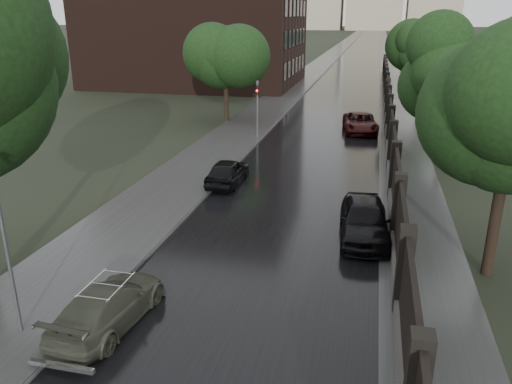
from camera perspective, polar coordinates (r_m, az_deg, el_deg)
name	(u,v)px	position (r m, az deg, el deg)	size (l,w,h in m)	color
road	(369,38)	(198.37, 12.76, 16.78)	(8.00, 420.00, 0.02)	black
sidewalk_left	(352,38)	(198.56, 10.95, 16.92)	(4.00, 420.00, 0.16)	#2D2D2D
verge_right	(384,38)	(198.35, 14.41, 16.66)	(3.00, 420.00, 0.08)	#2D2D2D
fence_right	(388,112)	(40.84, 14.88, 8.84)	(0.45, 75.72, 2.70)	#383533
tree_left_far	(225,55)	(39.94, -3.52, 15.35)	(4.25, 4.25, 7.39)	black
tree_right_a	(511,128)	(17.00, 27.14, 6.52)	(4.08, 4.08, 7.01)	black
tree_right_b	(451,76)	(30.63, 21.36, 12.25)	(4.08, 4.08, 7.01)	black
tree_right_c	(424,53)	(48.46, 18.68, 14.80)	(4.08, 4.08, 7.01)	black
lamp_post	(6,245)	(14.17, -26.69, -5.47)	(0.25, 0.12, 5.11)	#59595E
traffic_light	(257,105)	(34.53, 0.16, 9.96)	(0.16, 0.32, 4.00)	#59595E
volga_sedan	(109,305)	(14.69, -16.50, -12.30)	(1.70, 4.19, 1.22)	#424537
hatchback_left	(228,172)	(25.40, -3.27, 2.35)	(1.55, 3.86, 1.31)	black
car_right_near	(364,219)	(19.59, 12.29, -3.07)	(1.83, 4.55, 1.55)	black
car_right_far	(360,123)	(37.73, 11.82, 7.75)	(2.30, 4.99, 1.39)	black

